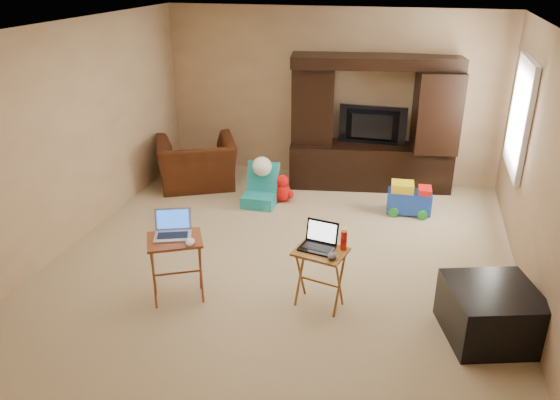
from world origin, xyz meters
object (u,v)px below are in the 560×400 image
(entertainment_center, at_px, (372,123))
(tray_table_left, at_px, (177,269))
(ottoman, at_px, (491,313))
(tray_table_right, at_px, (320,278))
(child_rocker, at_px, (259,185))
(laptop_left, at_px, (172,226))
(mouse_left, at_px, (190,242))
(television, at_px, (372,127))
(mouse_right, at_px, (332,256))
(push_toy, at_px, (409,198))
(recliner, at_px, (197,163))
(plush_toy, at_px, (282,188))
(laptop_right, at_px, (317,238))
(water_bottle, at_px, (344,240))

(entertainment_center, bearing_deg, tray_table_left, -122.42)
(ottoman, bearing_deg, tray_table_right, 176.97)
(child_rocker, height_order, ottoman, child_rocker)
(laptop_left, bearing_deg, tray_table_left, -65.47)
(child_rocker, bearing_deg, mouse_left, -88.94)
(entertainment_center, height_order, television, entertainment_center)
(entertainment_center, bearing_deg, television, -99.15)
(tray_table_left, bearing_deg, mouse_right, -23.07)
(ottoman, bearing_deg, laptop_left, -177.68)
(tray_table_left, bearing_deg, push_toy, 23.74)
(child_rocker, bearing_deg, television, 37.76)
(recliner, xyz_separation_m, plush_toy, (1.34, -0.23, -0.16))
(tray_table_left, height_order, laptop_left, laptop_left)
(laptop_right, bearing_deg, mouse_right, -28.74)
(tray_table_right, height_order, mouse_left, mouse_left)
(child_rocker, height_order, push_toy, child_rocker)
(water_bottle, bearing_deg, entertainment_center, 91.35)
(television, bearing_deg, laptop_right, 87.32)
(water_bottle, bearing_deg, recliner, 135.35)
(recliner, height_order, mouse_left, mouse_left)
(plush_toy, bearing_deg, child_rocker, -141.77)
(child_rocker, distance_m, ottoman, 3.56)
(entertainment_center, distance_m, laptop_left, 3.76)
(television, relative_size, laptop_right, 3.05)
(recliner, bearing_deg, push_toy, 150.08)
(laptop_left, bearing_deg, plush_toy, 60.18)
(plush_toy, height_order, laptop_right, laptop_right)
(recliner, distance_m, laptop_left, 2.95)
(child_rocker, distance_m, tray_table_left, 2.37)
(tray_table_left, xyz_separation_m, mouse_left, (0.19, -0.07, 0.36))
(television, distance_m, mouse_left, 3.75)
(water_bottle, bearing_deg, mouse_left, -164.51)
(tray_table_right, bearing_deg, laptop_right, 166.30)
(television, bearing_deg, push_toy, 127.47)
(laptop_right, bearing_deg, tray_table_left, -158.54)
(tray_table_right, bearing_deg, television, 100.62)
(recliner, distance_m, water_bottle, 3.56)
(television, relative_size, recliner, 0.88)
(plush_toy, bearing_deg, push_toy, 1.44)
(television, relative_size, tray_table_left, 1.45)
(recliner, distance_m, mouse_left, 3.11)
(push_toy, relative_size, tray_table_left, 0.87)
(entertainment_center, xyz_separation_m, recliner, (-2.45, -0.67, -0.59))
(plush_toy, distance_m, tray_table_right, 2.54)
(water_bottle, bearing_deg, tray_table_left, -168.76)
(tray_table_left, relative_size, mouse_left, 4.92)
(laptop_left, distance_m, mouse_right, 1.54)
(plush_toy, xyz_separation_m, laptop_right, (0.94, -2.32, 0.52))
(mouse_left, bearing_deg, laptop_right, 15.79)
(recliner, distance_m, tray_table_right, 3.46)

